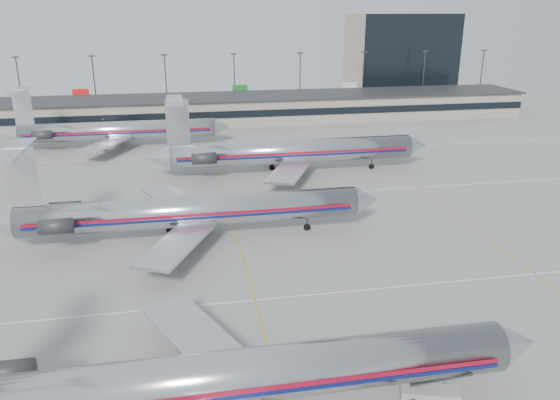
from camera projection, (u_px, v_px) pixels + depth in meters
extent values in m
plane|color=gray|center=(273.00, 363.00, 43.33)|extent=(260.00, 260.00, 0.00)
cube|color=silver|center=(255.00, 300.00, 52.60)|extent=(160.00, 0.15, 0.02)
cube|color=gray|center=(204.00, 110.00, 133.17)|extent=(160.00, 16.00, 6.00)
cube|color=black|center=(206.00, 115.00, 125.59)|extent=(160.00, 0.20, 1.60)
cube|color=#2D2D30|center=(204.00, 97.00, 132.13)|extent=(162.00, 17.00, 0.30)
cylinder|color=#38383D|center=(20.00, 88.00, 136.88)|extent=(0.30, 0.30, 15.00)
cube|color=#2D2D30|center=(15.00, 57.00, 134.35)|extent=(1.60, 0.40, 0.35)
cylinder|color=#38383D|center=(95.00, 86.00, 139.99)|extent=(0.30, 0.30, 15.00)
cube|color=#2D2D30|center=(91.00, 56.00, 137.45)|extent=(1.60, 0.40, 0.35)
cylinder|color=#38383D|center=(166.00, 85.00, 143.09)|extent=(0.30, 0.30, 15.00)
cube|color=#2D2D30|center=(164.00, 55.00, 140.56)|extent=(1.60, 0.40, 0.35)
cylinder|color=#38383D|center=(235.00, 83.00, 146.19)|extent=(0.30, 0.30, 15.00)
cube|color=#2D2D30|center=(234.00, 54.00, 143.66)|extent=(1.60, 0.40, 0.35)
cylinder|color=#38383D|center=(300.00, 82.00, 149.30)|extent=(0.30, 0.30, 15.00)
cube|color=#2D2D30|center=(300.00, 53.00, 146.76)|extent=(1.60, 0.40, 0.35)
cylinder|color=#38383D|center=(363.00, 80.00, 152.40)|extent=(0.30, 0.30, 15.00)
cube|color=#2D2D30|center=(364.00, 52.00, 149.87)|extent=(1.60, 0.40, 0.35)
cylinder|color=#38383D|center=(423.00, 79.00, 155.50)|extent=(0.30, 0.30, 15.00)
cube|color=#2D2D30|center=(425.00, 51.00, 152.97)|extent=(1.60, 0.40, 0.35)
cylinder|color=#38383D|center=(481.00, 77.00, 158.61)|extent=(0.30, 0.30, 15.00)
cube|color=#2D2D30|center=(484.00, 50.00, 156.07)|extent=(1.60, 0.40, 0.35)
cube|color=tan|center=(399.00, 56.00, 168.49)|extent=(30.00, 20.00, 25.00)
cylinder|color=#BCBDC1|center=(229.00, 377.00, 36.33)|extent=(38.93, 3.60, 3.60)
cone|color=#BCBDC1|center=(516.00, 343.00, 39.96)|extent=(3.11, 3.60, 3.60)
cube|color=maroon|center=(232.00, 393.00, 34.61)|extent=(36.98, 0.05, 0.34)
cube|color=#0B1452|center=(232.00, 398.00, 34.74)|extent=(36.98, 0.05, 0.27)
cube|color=silver|center=(197.00, 336.00, 42.64)|extent=(9.05, 13.19, 0.31)
cylinder|color=#2D2D30|center=(6.00, 373.00, 36.29)|extent=(3.50, 1.65, 1.65)
cylinder|color=#2D2D30|center=(418.00, 385.00, 39.55)|extent=(0.19, 0.19, 1.61)
cylinder|color=#2D2D30|center=(187.00, 392.00, 38.86)|extent=(0.19, 0.19, 1.61)
cylinder|color=black|center=(417.00, 390.00, 39.71)|extent=(0.88, 0.29, 0.88)
cylinder|color=#BCBDC1|center=(193.00, 211.00, 65.59)|extent=(40.30, 3.73, 3.73)
cone|color=#BCBDC1|center=(366.00, 200.00, 69.35)|extent=(3.22, 3.73, 3.73)
cube|color=maroon|center=(194.00, 215.00, 63.81)|extent=(38.28, 0.05, 0.35)
cube|color=#0B1452|center=(194.00, 219.00, 63.94)|extent=(38.28, 0.05, 0.28)
cube|color=silver|center=(177.00, 201.00, 72.12)|extent=(9.37, 13.66, 0.32)
cube|color=silver|center=(177.00, 244.00, 59.05)|extent=(9.37, 13.66, 0.32)
cube|color=silver|center=(22.00, 177.00, 60.62)|extent=(3.43, 0.25, 6.85)
cube|color=silver|center=(14.00, 149.00, 59.49)|extent=(2.42, 10.58, 0.18)
cylinder|color=#2D2D30|center=(66.00, 209.00, 65.55)|extent=(3.63, 1.71, 1.71)
cylinder|color=#2D2D30|center=(56.00, 226.00, 60.23)|extent=(3.63, 1.71, 1.71)
cylinder|color=#2D2D30|center=(307.00, 224.00, 68.93)|extent=(0.20, 0.20, 1.66)
cylinder|color=#2D2D30|center=(169.00, 241.00, 63.73)|extent=(0.20, 0.20, 1.66)
cylinder|color=#2D2D30|center=(169.00, 226.00, 68.21)|extent=(0.20, 0.20, 1.66)
cylinder|color=black|center=(307.00, 227.00, 69.08)|extent=(0.91, 0.30, 0.91)
cylinder|color=#BCBDC1|center=(293.00, 151.00, 91.84)|extent=(40.93, 3.99, 3.99)
cone|color=#BCBDC1|center=(417.00, 146.00, 95.67)|extent=(3.45, 3.99, 3.99)
cone|color=silver|center=(158.00, 158.00, 87.98)|extent=(3.88, 3.99, 3.99)
cube|color=maroon|center=(296.00, 153.00, 89.93)|extent=(38.89, 0.05, 0.38)
cube|color=#0B1452|center=(296.00, 156.00, 90.07)|extent=(38.89, 0.05, 0.30)
cube|color=silver|center=(273.00, 147.00, 98.82)|extent=(10.02, 14.60, 0.34)
cube|color=silver|center=(290.00, 171.00, 84.84)|extent=(10.02, 14.60, 0.34)
cube|color=silver|center=(178.00, 122.00, 86.70)|extent=(3.66, 0.27, 7.33)
cube|color=silver|center=(174.00, 101.00, 85.50)|extent=(2.59, 11.31, 0.19)
cylinder|color=#2D2D30|center=(202.00, 149.00, 91.98)|extent=(3.88, 1.83, 1.83)
cylinder|color=#2D2D30|center=(204.00, 158.00, 86.29)|extent=(3.88, 1.83, 1.83)
cylinder|color=#2D2D30|center=(372.00, 164.00, 95.21)|extent=(0.22, 0.22, 1.78)
cylinder|color=#2D2D30|center=(277.00, 173.00, 89.85)|extent=(0.22, 0.22, 1.78)
cylinder|color=#2D2D30|center=(272.00, 165.00, 94.64)|extent=(0.22, 0.22, 1.78)
cylinder|color=black|center=(371.00, 167.00, 95.39)|extent=(0.97, 0.32, 0.97)
cylinder|color=#BCBDC1|center=(120.00, 131.00, 108.74)|extent=(37.75, 3.68, 3.68)
cone|color=#BCBDC1|center=(222.00, 127.00, 112.27)|extent=(3.18, 3.68, 3.68)
cone|color=silver|center=(9.00, 135.00, 105.18)|extent=(3.58, 3.68, 3.68)
cube|color=maroon|center=(119.00, 132.00, 106.98)|extent=(35.87, 0.05, 0.35)
cube|color=#0B1452|center=(119.00, 134.00, 107.11)|extent=(35.87, 0.05, 0.28)
cube|color=silver|center=(113.00, 129.00, 115.17)|extent=(9.24, 13.47, 0.32)
cube|color=silver|center=(106.00, 144.00, 102.28)|extent=(9.24, 13.47, 0.32)
cube|color=silver|center=(23.00, 107.00, 104.00)|extent=(3.38, 0.25, 6.76)
cube|color=silver|center=(18.00, 90.00, 102.89)|extent=(2.38, 10.43, 0.18)
cylinder|color=#2D2D30|center=(49.00, 129.00, 108.87)|extent=(3.58, 1.69, 1.69)
cylinder|color=#2D2D30|center=(42.00, 135.00, 103.62)|extent=(3.58, 1.69, 1.69)
cylinder|color=#2D2D30|center=(186.00, 141.00, 111.85)|extent=(0.20, 0.20, 1.64)
cylinder|color=#2D2D30|center=(104.00, 147.00, 106.90)|extent=(0.20, 0.20, 1.64)
cylinder|color=#2D2D30|center=(107.00, 141.00, 111.32)|extent=(0.20, 0.20, 1.64)
cylinder|color=black|center=(186.00, 143.00, 112.01)|extent=(0.89, 0.30, 0.89)
cube|color=#979797|center=(429.00, 392.00, 39.22)|extent=(4.39, 2.63, 0.57)
cube|color=#2D2D30|center=(440.00, 376.00, 38.90)|extent=(4.31, 2.20, 1.48)
cylinder|color=black|center=(444.00, 387.00, 40.14)|extent=(0.57, 0.18, 0.57)
cylinder|color=black|center=(453.00, 398.00, 38.97)|extent=(0.57, 0.18, 0.57)
cylinder|color=black|center=(406.00, 392.00, 39.63)|extent=(0.57, 0.18, 0.57)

